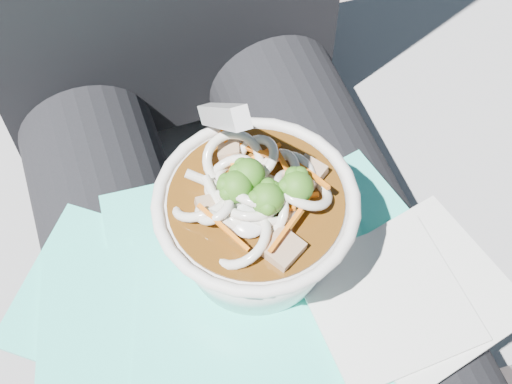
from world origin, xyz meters
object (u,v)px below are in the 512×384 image
object	(u,v)px
stone_ledge	(217,291)
plastic_bag	(234,306)
lap	(253,299)
udon_bowl	(256,219)
person_body	(220,199)

from	to	relation	value
stone_ledge	plastic_bag	size ratio (longest dim) A/B	2.73
stone_ledge	lap	world-z (taller)	lap
stone_ledge	lap	bearing A→B (deg)	-90.00
plastic_bag	udon_bowl	bearing A→B (deg)	48.59
plastic_bag	stone_ledge	bearing A→B (deg)	81.68
stone_ledge	udon_bowl	bearing A→B (deg)	-89.12
udon_bowl	plastic_bag	bearing A→B (deg)	-131.41
lap	person_body	distance (m)	0.10
stone_ledge	plastic_bag	world-z (taller)	plastic_bag
stone_ledge	plastic_bag	distance (m)	0.41
person_body	udon_bowl	xyz separation A→B (m)	(0.00, -0.09, 0.11)
stone_ledge	plastic_bag	bearing A→B (deg)	-98.32
lap	person_body	xyz separation A→B (m)	(0.00, 0.09, 0.03)
stone_ledge	person_body	size ratio (longest dim) A/B	1.01
person_body	plastic_bag	world-z (taller)	person_body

